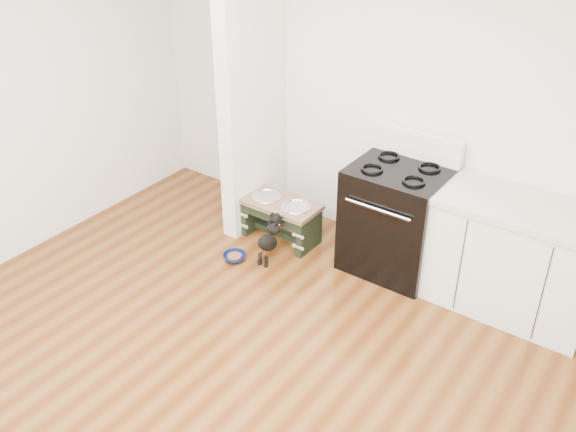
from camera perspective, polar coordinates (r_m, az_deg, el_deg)
The scene contains 8 objects.
ground at distance 4.35m, azimuth -7.82°, elevation -16.64°, with size 5.00×5.00×0.00m, color #4F260E.
room_shell at distance 3.35m, azimuth -9.75°, elevation 2.47°, with size 5.00×5.00×5.00m.
partition_wall at distance 5.62m, azimuth -3.15°, elevation 11.70°, with size 0.15×0.80×2.70m, color silver.
oven_range at distance 5.35m, azimuth 9.60°, elevation -0.11°, with size 0.76×0.69×1.14m.
cabinet_run at distance 5.11m, azimuth 19.47°, elevation -3.54°, with size 1.24×0.64×0.91m.
dog_feeder at distance 5.73m, azimuth -0.67°, elevation 0.26°, with size 0.70×0.37×0.40m.
puppy at distance 5.47m, azimuth -1.61°, elevation -1.88°, with size 0.12×0.36×0.43m.
floor_bowl at distance 5.59m, azimuth -4.77°, elevation -3.66°, with size 0.26×0.26×0.06m.
Camera 1 is at (2.15, -2.04, 3.19)m, focal length 40.00 mm.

